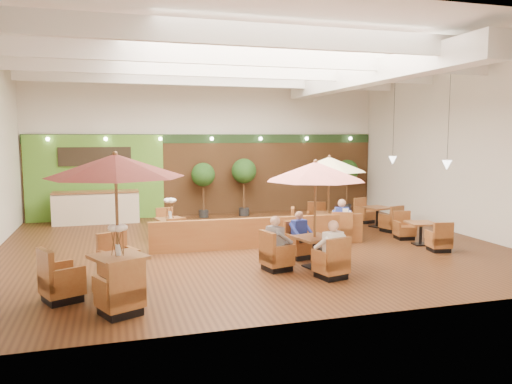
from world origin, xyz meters
name	(u,v)px	position (x,y,z in m)	size (l,w,h in m)	color
room	(248,121)	(0.25, 1.22, 3.63)	(14.04, 14.00, 5.52)	#381E0F
service_counter	(96,207)	(-4.40, 5.10, 0.58)	(3.00, 0.75, 1.18)	beige
booth_divider	(261,233)	(0.19, -0.35, 0.43)	(6.25, 0.18, 0.87)	brown
table_0	(112,194)	(-3.82, -3.72, 2.04)	(2.85, 3.03, 2.88)	brown
table_1	(313,190)	(0.76, -2.75, 1.88)	(2.54, 2.67, 2.62)	brown
table_2	(327,178)	(2.69, 0.68, 1.85)	(2.52, 2.67, 2.57)	brown
table_3	(170,225)	(-2.17, 1.32, 0.49)	(0.93, 2.41, 1.46)	brown
table_4	(421,234)	(4.78, -1.30, 0.32)	(0.87, 2.32, 0.85)	brown
table_5	(377,217)	(5.02, 1.61, 0.34)	(1.00, 2.52, 0.89)	brown
topiary_0	(203,177)	(-0.44, 5.30, 1.59)	(0.92, 0.92, 2.13)	black
topiary_1	(244,173)	(1.19, 5.30, 1.69)	(0.98, 0.98, 2.27)	black
topiary_2	(347,173)	(5.68, 5.30, 1.62)	(0.93, 0.93, 2.17)	black
diner_0	(331,244)	(0.83, -3.71, 0.78)	(0.46, 0.41, 0.86)	white
diner_1	(300,230)	(0.83, -1.80, 0.75)	(0.41, 0.37, 0.77)	#2639A7
diner_2	(277,238)	(-0.13, -2.75, 0.78)	(0.43, 0.47, 0.85)	slate
diner_3	(342,216)	(2.75, -0.26, 0.77)	(0.46, 0.43, 0.84)	#2639A7
diner_4	(342,216)	(2.75, -0.26, 0.77)	(0.46, 0.45, 0.83)	white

